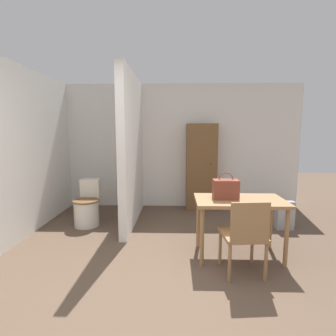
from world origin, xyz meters
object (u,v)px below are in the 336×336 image
(handbag, at_px, (226,189))
(wooden_cabinet, at_px, (201,167))
(dining_table, at_px, (240,207))
(space_heater, at_px, (284,215))
(toilet, at_px, (88,207))
(wooden_chair, at_px, (245,234))

(handbag, distance_m, wooden_cabinet, 2.03)
(dining_table, height_order, space_heater, dining_table)
(toilet, relative_size, space_heater, 1.61)
(dining_table, relative_size, wooden_cabinet, 0.63)
(handbag, height_order, space_heater, handbag)
(dining_table, relative_size, space_heater, 2.36)
(wooden_cabinet, bearing_deg, wooden_chair, -84.76)
(dining_table, xyz_separation_m, handbag, (-0.17, 0.01, 0.22))
(wooden_chair, bearing_deg, handbag, 100.35)
(wooden_chair, distance_m, handbag, 0.61)
(toilet, bearing_deg, handbag, -26.68)
(wooden_chair, bearing_deg, toilet, 140.72)
(wooden_cabinet, bearing_deg, handbag, -87.13)
(handbag, relative_size, space_heater, 0.71)
(dining_table, distance_m, wooden_cabinet, 2.07)
(dining_table, height_order, toilet, toilet)
(wooden_chair, height_order, toilet, wooden_chair)
(wooden_chair, height_order, wooden_cabinet, wooden_cabinet)
(dining_table, bearing_deg, wooden_chair, -95.96)
(toilet, height_order, handbag, handbag)
(wooden_chair, height_order, space_heater, wooden_chair)
(toilet, bearing_deg, space_heater, -1.85)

